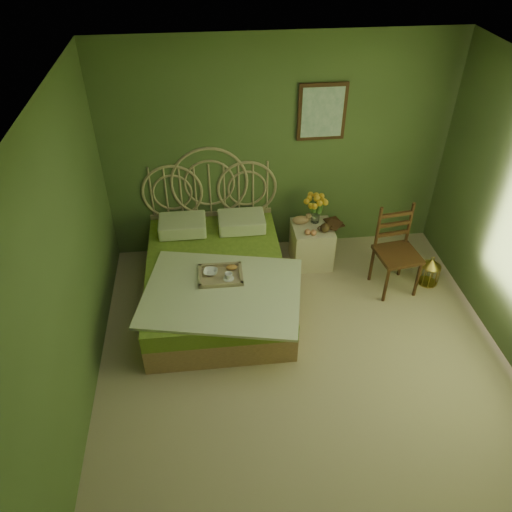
{
  "coord_description": "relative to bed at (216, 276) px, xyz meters",
  "views": [
    {
      "loc": [
        -0.84,
        -2.95,
        3.82
      ],
      "look_at": [
        -0.4,
        1.0,
        0.77
      ],
      "focal_mm": 35.0,
      "sensor_mm": 36.0,
      "label": 1
    }
  ],
  "objects": [
    {
      "name": "floor",
      "position": [
        0.81,
        -1.29,
        -0.3
      ],
      "size": [
        4.5,
        4.5,
        0.0
      ],
      "primitive_type": "plane",
      "color": "tan",
      "rests_on": "ground"
    },
    {
      "name": "ceiling",
      "position": [
        0.81,
        -1.29,
        2.3
      ],
      "size": [
        4.5,
        4.5,
        0.0
      ],
      "primitive_type": "plane",
      "rotation": [
        3.14,
        0.0,
        0.0
      ],
      "color": "silver",
      "rests_on": "wall_back"
    },
    {
      "name": "wall_back",
      "position": [
        0.81,
        0.96,
        1.0
      ],
      "size": [
        4.0,
        0.0,
        4.0
      ],
      "primitive_type": "plane",
      "rotation": [
        1.57,
        0.0,
        0.0
      ],
      "color": "#536B38",
      "rests_on": "floor"
    },
    {
      "name": "wall_left",
      "position": [
        -1.19,
        -1.29,
        1.0
      ],
      "size": [
        0.0,
        4.5,
        4.5
      ],
      "primitive_type": "plane",
      "rotation": [
        1.57,
        0.0,
        1.57
      ],
      "color": "#536B38",
      "rests_on": "floor"
    },
    {
      "name": "wall_art",
      "position": [
        1.28,
        0.93,
        1.45
      ],
      "size": [
        0.54,
        0.04,
        0.64
      ],
      "color": "#36230E",
      "rests_on": "wall_back"
    },
    {
      "name": "bed",
      "position": [
        0.0,
        0.0,
        0.0
      ],
      "size": [
        1.76,
        2.22,
        1.38
      ],
      "color": "tan",
      "rests_on": "floor"
    },
    {
      "name": "nightstand",
      "position": [
        1.18,
        0.53,
        0.04
      ],
      "size": [
        0.47,
        0.48,
        0.95
      ],
      "color": "beige",
      "rests_on": "floor"
    },
    {
      "name": "chair",
      "position": [
        2.02,
        0.02,
        0.25
      ],
      "size": [
        0.5,
        0.5,
        1.0
      ],
      "rotation": [
        0.0,
        0.0,
        0.13
      ],
      "color": "#36230E",
      "rests_on": "floor"
    },
    {
      "name": "birdcage",
      "position": [
        2.47,
        -0.03,
        -0.14
      ],
      "size": [
        0.22,
        0.22,
        0.34
      ],
      "rotation": [
        0.0,
        0.0,
        -0.07
      ],
      "color": "gold",
      "rests_on": "floor"
    },
    {
      "name": "book_lower",
      "position": [
        1.36,
        0.54,
        0.22
      ],
      "size": [
        0.23,
        0.27,
        0.02
      ],
      "primitive_type": "imported",
      "rotation": [
        0.0,
        0.0,
        0.27
      ],
      "color": "#381E0F",
      "rests_on": "nightstand"
    },
    {
      "name": "book_upper",
      "position": [
        1.36,
        0.54,
        0.24
      ],
      "size": [
        0.25,
        0.26,
        0.02
      ],
      "primitive_type": "imported",
      "rotation": [
        0.0,
        0.0,
        -0.64
      ],
      "color": "#472819",
      "rests_on": "nightstand"
    },
    {
      "name": "cereal_bowl",
      "position": [
        -0.05,
        -0.23,
        0.25
      ],
      "size": [
        0.17,
        0.17,
        0.04
      ],
      "primitive_type": "imported",
      "rotation": [
        0.0,
        0.0,
        -0.19
      ],
      "color": "white",
      "rests_on": "bed"
    },
    {
      "name": "coffee_cup",
      "position": [
        0.13,
        -0.34,
        0.27
      ],
      "size": [
        0.09,
        0.09,
        0.07
      ],
      "primitive_type": "imported",
      "rotation": [
        0.0,
        0.0,
        -0.07
      ],
      "color": "white",
      "rests_on": "bed"
    }
  ]
}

